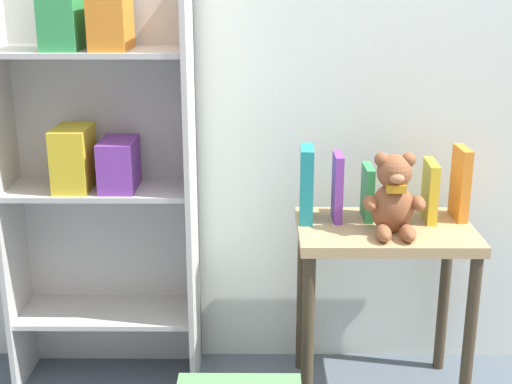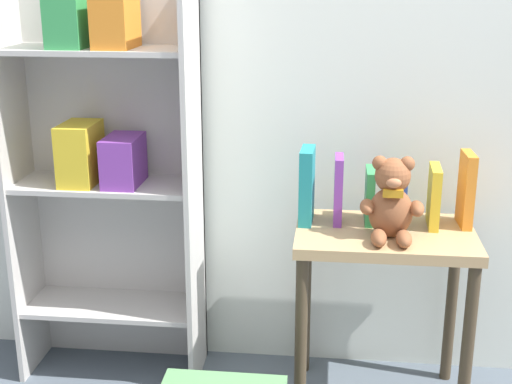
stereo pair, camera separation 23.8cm
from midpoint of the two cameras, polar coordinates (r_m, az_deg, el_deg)
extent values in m
cube|color=silver|center=(2.53, 5.76, 12.84)|extent=(4.80, 0.06, 2.50)
cube|color=#BCB7B2|center=(2.62, -21.76, 0.17)|extent=(0.02, 0.28, 1.45)
cube|color=#BCB7B2|center=(2.45, -7.98, 0.15)|extent=(0.02, 0.28, 1.45)
cube|color=#BCB7B2|center=(2.64, -14.38, 0.99)|extent=(0.65, 0.02, 1.45)
cube|color=#BCB7B2|center=(2.69, -14.32, -9.35)|extent=(0.61, 0.25, 0.02)
cube|color=#BCB7B2|center=(2.52, -15.10, 0.16)|extent=(0.61, 0.25, 0.02)
cube|color=#BCB7B2|center=(2.43, -15.96, 10.71)|extent=(0.61, 0.25, 0.02)
cube|color=#33934C|center=(2.43, -18.06, 13.35)|extent=(0.12, 0.19, 0.22)
cube|color=orange|center=(2.39, -14.45, 13.01)|extent=(0.12, 0.19, 0.17)
cube|color=gold|center=(2.50, -17.06, 2.57)|extent=(0.12, 0.19, 0.21)
cube|color=purple|center=(2.46, -13.64, 2.14)|extent=(0.12, 0.19, 0.17)
cube|color=tan|center=(2.39, 7.50, -3.17)|extent=(0.58, 0.39, 0.04)
cylinder|color=#3E3121|center=(2.35, 1.22, -11.84)|extent=(0.04, 0.04, 0.60)
cylinder|color=#3E3121|center=(2.42, 13.97, -11.54)|extent=(0.04, 0.04, 0.60)
cylinder|color=#3E3121|center=(2.65, 1.12, -8.32)|extent=(0.04, 0.04, 0.60)
cylinder|color=#3E3121|center=(2.71, 12.37, -8.16)|extent=(0.04, 0.04, 0.60)
ellipsoid|color=brown|center=(2.31, 7.97, -1.31)|extent=(0.14, 0.11, 0.16)
sphere|color=brown|center=(2.27, 8.09, 1.58)|extent=(0.11, 0.11, 0.11)
sphere|color=brown|center=(2.26, 7.08, 2.54)|extent=(0.05, 0.05, 0.05)
sphere|color=brown|center=(2.27, 9.19, 2.52)|extent=(0.05, 0.05, 0.05)
ellipsoid|color=#B56E48|center=(2.23, 8.24, 1.03)|extent=(0.05, 0.03, 0.03)
ellipsoid|color=brown|center=(2.28, 6.07, -0.94)|extent=(0.05, 0.09, 0.05)
ellipsoid|color=brown|center=(2.30, 9.97, -0.94)|extent=(0.05, 0.09, 0.05)
ellipsoid|color=brown|center=(2.25, 7.20, -3.35)|extent=(0.05, 0.10, 0.05)
ellipsoid|color=brown|center=(2.26, 9.13, -3.34)|extent=(0.05, 0.10, 0.05)
cube|color=#C68419|center=(2.24, 8.20, 0.20)|extent=(0.06, 0.02, 0.02)
cube|color=teal|center=(2.38, 1.22, 0.59)|extent=(0.05, 0.14, 0.25)
cube|color=purple|center=(2.40, 3.72, 0.34)|extent=(0.03, 0.12, 0.23)
cube|color=#33934C|center=(2.43, 6.15, -0.05)|extent=(0.03, 0.13, 0.18)
cube|color=#2D51B7|center=(2.43, 8.64, 0.13)|extent=(0.03, 0.10, 0.21)
cube|color=gold|center=(2.44, 11.07, 0.05)|extent=(0.04, 0.15, 0.20)
cube|color=orange|center=(2.47, 13.42, 0.65)|extent=(0.04, 0.13, 0.25)
camera|label=1|loc=(0.12, -92.86, -0.89)|focal=50.00mm
camera|label=2|loc=(0.12, 87.14, 0.89)|focal=50.00mm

